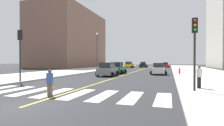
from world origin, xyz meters
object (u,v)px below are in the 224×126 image
object	(u,v)px
car_gray_second	(107,70)
traffic_light_far_corner	(20,45)
traffic_light_near_corner	(195,40)
car_white_fourth	(158,69)
car_yellow_fifth	(129,65)
street_lamp	(97,48)
car_red_third	(166,65)
pedestrian_crossing	(50,81)
car_green_sixth	(117,68)
pedestrian_waiting_east	(199,76)
fire_hydrant	(180,71)
car_black_nearest	(143,65)

from	to	relation	value
car_gray_second	traffic_light_far_corner	size ratio (longest dim) A/B	0.85
car_gray_second	traffic_light_near_corner	size ratio (longest dim) A/B	0.89
car_white_fourth	car_yellow_fifth	xyz separation A→B (m)	(-10.38, 26.50, 0.04)
street_lamp	car_white_fourth	bearing A→B (deg)	-26.93
car_red_third	street_lamp	bearing A→B (deg)	61.64
pedestrian_crossing	street_lamp	world-z (taller)	street_lamp
car_green_sixth	traffic_light_far_corner	distance (m)	16.60
traffic_light_far_corner	car_white_fourth	bearing A→B (deg)	49.95
pedestrian_crossing	car_green_sixth	bearing A→B (deg)	76.48
car_white_fourth	pedestrian_waiting_east	bearing A→B (deg)	101.57
car_yellow_fifth	fire_hydrant	bearing A→B (deg)	-59.65
pedestrian_waiting_east	street_lamp	size ratio (longest dim) A/B	0.21
car_white_fourth	pedestrian_waiting_east	distance (m)	15.76
car_black_nearest	fire_hydrant	size ratio (longest dim) A/B	4.60
car_red_third	car_green_sixth	xyz separation A→B (m)	(-7.36, -31.57, 0.13)
pedestrian_crossing	car_red_third	bearing A→B (deg)	66.01
fire_hydrant	street_lamp	bearing A→B (deg)	159.37
traffic_light_far_corner	car_yellow_fifth	bearing A→B (deg)	86.77
fire_hydrant	car_white_fourth	bearing A→B (deg)	-170.61
car_black_nearest	car_red_third	world-z (taller)	car_black_nearest
car_yellow_fifth	traffic_light_far_corner	distance (m)	41.81
traffic_light_near_corner	pedestrian_crossing	xyz separation A→B (m)	(-8.67, -3.85, -2.69)
car_white_fourth	car_yellow_fifth	size ratio (longest dim) A/B	0.96
traffic_light_near_corner	pedestrian_crossing	world-z (taller)	traffic_light_near_corner
pedestrian_waiting_east	traffic_light_near_corner	bearing A→B (deg)	15.60
car_green_sixth	pedestrian_crossing	world-z (taller)	car_green_sixth
traffic_light_far_corner	pedestrian_crossing	xyz separation A→B (m)	(7.35, -5.39, -2.82)
car_black_nearest	traffic_light_near_corner	size ratio (longest dim) A/B	0.83
traffic_light_near_corner	street_lamp	xyz separation A→B (m)	(-16.38, 23.34, 1.23)
car_red_third	traffic_light_far_corner	bearing A→B (deg)	74.37
car_white_fourth	pedestrian_waiting_east	world-z (taller)	car_white_fourth
car_green_sixth	fire_hydrant	distance (m)	10.03
car_white_fourth	street_lamp	size ratio (longest dim) A/B	0.52
traffic_light_far_corner	car_gray_second	bearing A→B (deg)	58.81
car_yellow_fifth	traffic_light_near_corner	size ratio (longest dim) A/B	0.89
car_black_nearest	street_lamp	size ratio (longest dim) A/B	0.51
traffic_light_near_corner	pedestrian_waiting_east	world-z (taller)	traffic_light_near_corner
car_gray_second	traffic_light_near_corner	bearing A→B (deg)	-50.18
car_red_third	car_gray_second	bearing A→B (deg)	79.02
car_white_fourth	car_yellow_fifth	distance (m)	28.46
car_black_nearest	street_lamp	distance (m)	25.74
car_black_nearest	pedestrian_crossing	bearing A→B (deg)	-87.29
car_yellow_fifth	car_green_sixth	world-z (taller)	car_green_sixth
car_black_nearest	car_white_fourth	xyz separation A→B (m)	(6.56, -31.23, 0.01)
traffic_light_near_corner	pedestrian_crossing	bearing A→B (deg)	23.92
car_gray_second	fire_hydrant	distance (m)	11.52
pedestrian_waiting_east	fire_hydrant	distance (m)	15.84
traffic_light_far_corner	pedestrian_crossing	bearing A→B (deg)	-36.28
traffic_light_far_corner	fire_hydrant	size ratio (longest dim) A/B	5.75
car_red_third	car_black_nearest	bearing A→B (deg)	3.91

